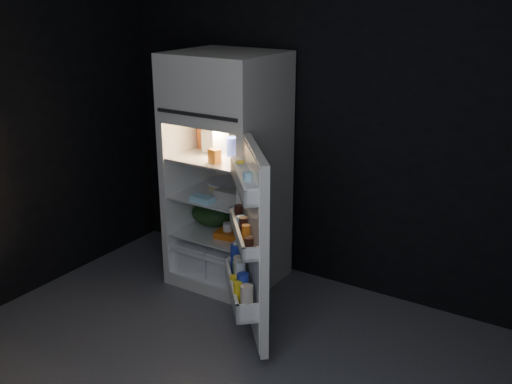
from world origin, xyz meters
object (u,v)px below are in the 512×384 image
Objects in this scene: fridge_door at (250,245)px; egg_carton at (235,196)px; yogurt_tray at (234,235)px; refrigerator at (229,163)px; milk_jug at (215,137)px.

fridge_door is 0.70m from egg_carton.
yogurt_tray is (-0.48, 0.51, -0.23)m from fridge_door.
refrigerator is at bearing 125.86° from yogurt_tray.
egg_carton reaches higher than yogurt_tray.
refrigerator is 5.67× the size of egg_carton.
milk_jug is at bearing -166.40° from refrigerator.
milk_jug is (-0.10, -0.03, 0.19)m from refrigerator.
yogurt_tray is (0.26, -0.13, -0.69)m from milk_jug.
refrigerator reaches higher than yogurt_tray.
refrigerator reaches higher than milk_jug.
refrigerator is 0.29m from egg_carton.
refrigerator is 0.95m from fridge_door.
milk_jug is 0.87× the size of yogurt_tray.
milk_jug reaches higher than yogurt_tray.
yogurt_tray is at bearing -124.21° from egg_carton.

